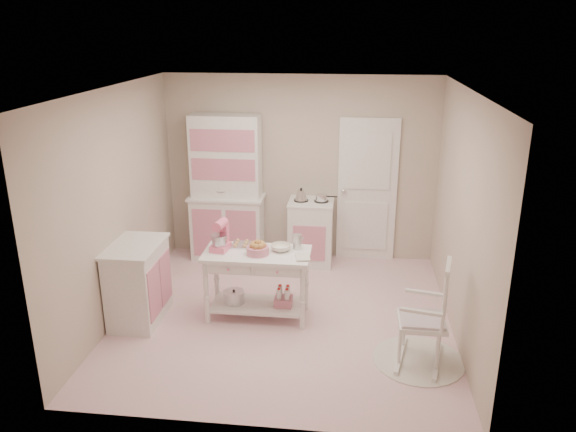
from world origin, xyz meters
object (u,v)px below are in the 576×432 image
object	(u,v)px
base_cabinet	(138,283)
bread_basket	(258,250)
hutch	(226,189)
rocking_chair	(422,312)
work_table	(257,284)
stand_mixer	(220,236)
stove	(311,232)

from	to	relation	value
base_cabinet	bread_basket	xyz separation A→B (m)	(1.35, 0.18, 0.39)
hutch	rocking_chair	world-z (taller)	hutch
base_cabinet	rocking_chair	size ratio (longest dim) A/B	0.84
hutch	rocking_chair	xyz separation A→B (m)	(2.48, -2.40, -0.49)
rocking_chair	bread_basket	world-z (taller)	rocking_chair
rocking_chair	work_table	bearing A→B (deg)	169.38
base_cabinet	work_table	world-z (taller)	base_cabinet
hutch	stand_mixer	size ratio (longest dim) A/B	6.12
hutch	work_table	bearing A→B (deg)	-66.90
work_table	stand_mixer	bearing A→B (deg)	177.27
stand_mixer	stove	bearing A→B (deg)	70.15
rocking_chair	work_table	distance (m)	1.92
stove	stand_mixer	world-z (taller)	stand_mixer
bread_basket	stove	bearing A→B (deg)	74.41
hutch	base_cabinet	size ratio (longest dim) A/B	2.26
stand_mixer	bread_basket	xyz separation A→B (m)	(0.44, -0.07, -0.12)
stand_mixer	work_table	bearing A→B (deg)	6.92
hutch	work_table	distance (m)	1.93
work_table	bread_basket	size ratio (longest dim) A/B	4.80
rocking_chair	stand_mixer	world-z (taller)	stand_mixer
rocking_chair	stove	bearing A→B (deg)	130.34
hutch	base_cabinet	world-z (taller)	hutch
base_cabinet	work_table	bearing A→B (deg)	9.87
stove	bread_basket	world-z (taller)	stove
base_cabinet	rocking_chair	world-z (taller)	rocking_chair
base_cabinet	rocking_chair	bearing A→B (deg)	-9.11
rocking_chair	stand_mixer	distance (m)	2.35
work_table	bread_basket	world-z (taller)	bread_basket
base_cabinet	bread_basket	world-z (taller)	base_cabinet
stove	rocking_chair	xyz separation A→B (m)	(1.28, -2.35, 0.09)
base_cabinet	work_table	xyz separation A→B (m)	(1.33, 0.23, -0.06)
hutch	work_table	xyz separation A→B (m)	(0.71, -1.67, -0.64)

